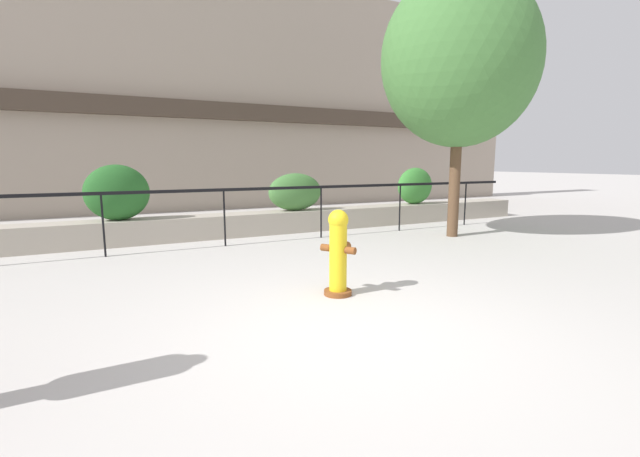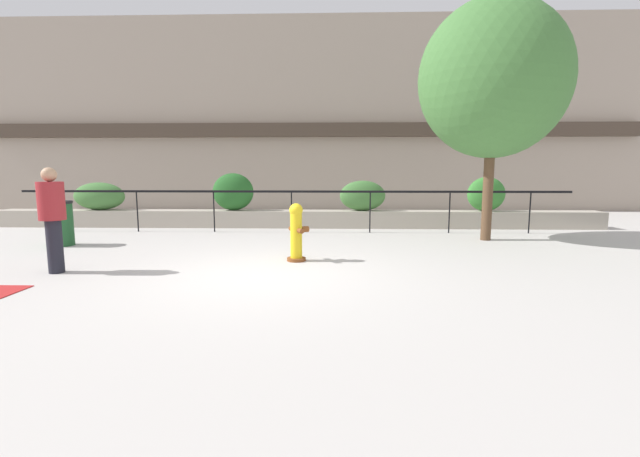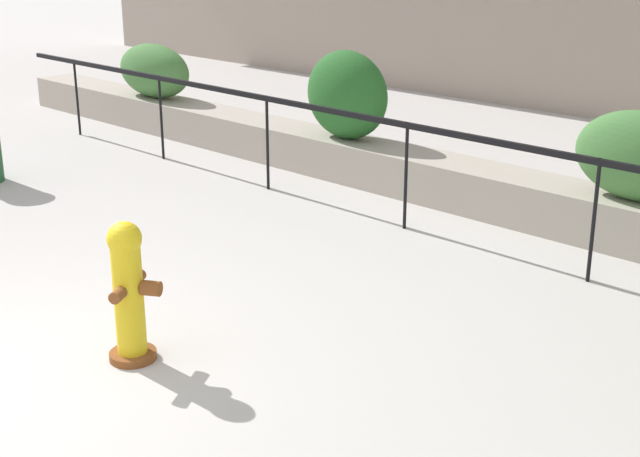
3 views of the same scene
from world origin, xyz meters
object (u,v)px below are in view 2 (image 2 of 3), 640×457
at_px(fire_hydrant, 296,232).
at_px(pedestrian, 52,213).
at_px(trash_bin, 61,223).
at_px(hedge_bush_0, 99,196).
at_px(hedge_bush_3, 486,194).
at_px(street_tree, 494,80).
at_px(hedge_bush_1, 233,192).
at_px(hedge_bush_2, 363,196).

relative_size(fire_hydrant, pedestrian, 0.62).
height_order(fire_hydrant, trash_bin, fire_hydrant).
xyz_separation_m(hedge_bush_0, hedge_bush_3, (11.58, 0.00, 0.08)).
bearing_deg(pedestrian, street_tree, 23.79).
distance_m(street_tree, pedestrian, 9.49).
distance_m(hedge_bush_3, fire_hydrant, 7.12).
height_order(hedge_bush_3, trash_bin, hedge_bush_3).
xyz_separation_m(street_tree, pedestrian, (-8.30, -3.66, -2.80)).
height_order(hedge_bush_0, fire_hydrant, hedge_bush_0).
bearing_deg(hedge_bush_0, fire_hydrant, -37.24).
relative_size(fire_hydrant, trash_bin, 1.07).
bearing_deg(street_tree, hedge_bush_3, 71.39).
relative_size(hedge_bush_1, fire_hydrant, 1.13).
distance_m(hedge_bush_1, hedge_bush_2, 3.87).
bearing_deg(trash_bin, hedge_bush_0, 105.79).
bearing_deg(hedge_bush_1, trash_bin, -132.80).
bearing_deg(trash_bin, hedge_bush_2, 25.79).
height_order(hedge_bush_3, fire_hydrant, hedge_bush_3).
xyz_separation_m(fire_hydrant, trash_bin, (-5.45, 1.49, -0.04)).
height_order(hedge_bush_1, fire_hydrant, hedge_bush_1).
bearing_deg(fire_hydrant, hedge_bush_0, 142.76).
xyz_separation_m(hedge_bush_0, trash_bin, (0.96, -3.38, -0.41)).
bearing_deg(pedestrian, hedge_bush_3, 33.22).
xyz_separation_m(hedge_bush_0, pedestrian, (2.51, -5.94, 0.07)).
distance_m(hedge_bush_0, street_tree, 11.41).
relative_size(hedge_bush_0, hedge_bush_2, 1.15).
distance_m(hedge_bush_1, hedge_bush_3, 7.49).
xyz_separation_m(hedge_bush_2, hedge_bush_3, (3.62, 0.00, 0.05)).
distance_m(hedge_bush_3, trash_bin, 11.16).
distance_m(hedge_bush_1, pedestrian, 6.14).
height_order(hedge_bush_0, hedge_bush_1, hedge_bush_1).
distance_m(hedge_bush_3, pedestrian, 10.84).
bearing_deg(hedge_bush_0, hedge_bush_2, 0.00).
height_order(hedge_bush_1, trash_bin, hedge_bush_1).
bearing_deg(street_tree, hedge_bush_0, 168.10).
xyz_separation_m(hedge_bush_0, fire_hydrant, (6.40, -4.87, -0.36)).
xyz_separation_m(fire_hydrant, street_tree, (4.41, 2.59, 3.23)).
relative_size(hedge_bush_2, trash_bin, 1.34).
relative_size(hedge_bush_2, fire_hydrant, 1.25).
relative_size(hedge_bush_0, street_tree, 0.28).
relative_size(hedge_bush_2, street_tree, 0.24).
distance_m(fire_hydrant, trash_bin, 5.65).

